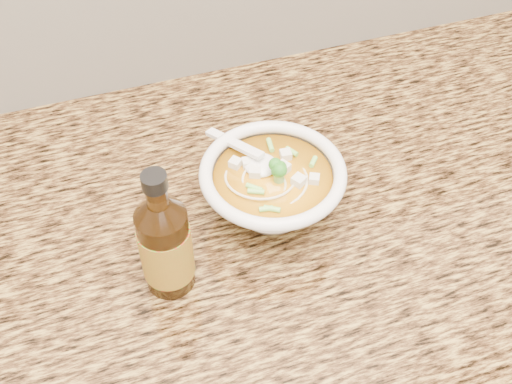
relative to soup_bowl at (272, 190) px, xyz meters
name	(u,v)px	position (x,y,z in m)	size (l,w,h in m)	color
counter_slab	(244,243)	(-0.04, -0.02, -0.06)	(4.00, 0.68, 0.04)	olive
soup_bowl	(272,190)	(0.00, 0.00, 0.00)	(0.17, 0.18, 0.09)	white
hot_sauce_bottle	(165,245)	(-0.14, -0.06, 0.02)	(0.06, 0.06, 0.17)	#361D07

